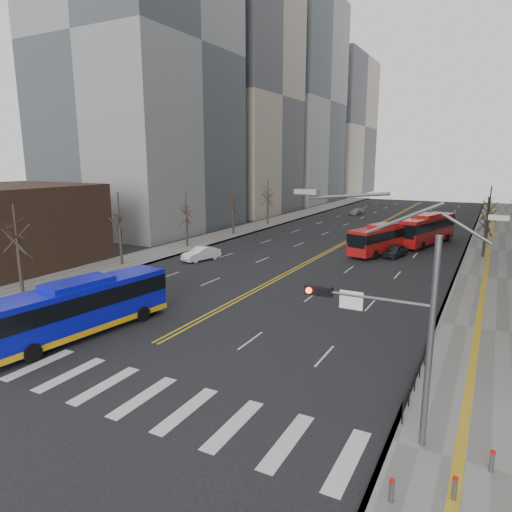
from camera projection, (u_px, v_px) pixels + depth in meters
ground at (87, 380)px, 22.16m from camera, size 220.00×220.00×0.00m
sidewalk_right at (498, 251)px, 53.07m from camera, size 7.00×130.00×0.15m
sidewalk_left at (244, 230)px, 68.60m from camera, size 5.00×130.00×0.15m
crosswalk at (87, 380)px, 22.16m from camera, size 26.70×4.00×0.01m
centerline at (370, 229)px, 69.72m from camera, size 0.55×100.00×0.01m
office_towers at (398, 77)px, 76.36m from camera, size 83.00×134.00×58.00m
signal_mast at (390, 318)px, 16.59m from camera, size 5.37×0.37×9.39m
pedestrian_railing at (415, 377)px, 20.64m from camera, size 0.06×6.06×1.02m
bollards at (447, 479)px, 14.47m from camera, size 2.87×3.17×0.78m
street_trees at (269, 207)px, 54.30m from camera, size 35.20×47.20×7.60m
blue_bus at (80, 307)px, 27.46m from camera, size 3.97×12.02×3.44m
red_bus_near at (382, 237)px, 51.47m from camera, size 5.45×10.82×3.37m
red_bus_far at (426, 228)px, 56.96m from camera, size 5.80×12.44×3.82m
car_white at (201, 254)px, 48.16m from camera, size 2.75×4.60×1.43m
car_dark_mid at (395, 251)px, 49.79m from camera, size 2.45×4.26×1.36m
car_silver at (357, 211)px, 87.86m from camera, size 2.68×4.47×1.21m
car_dark_far at (422, 225)px, 69.87m from camera, size 3.84×5.13×1.29m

